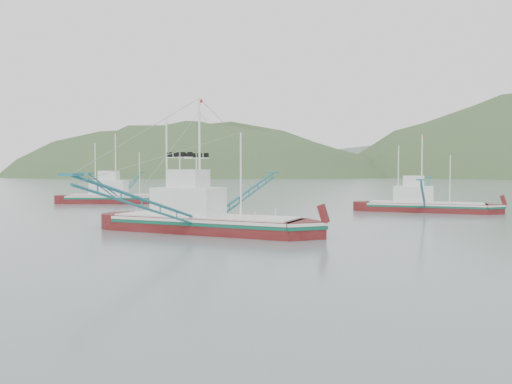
% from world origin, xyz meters
% --- Properties ---
extents(ground, '(1200.00, 1200.00, 0.00)m').
position_xyz_m(ground, '(0.00, 0.00, 0.00)').
color(ground, slate).
rests_on(ground, ground).
extents(main_boat, '(17.08, 30.18, 12.25)m').
position_xyz_m(main_boat, '(-2.61, -0.52, 1.85)').
color(main_boat, '#4F0D0D').
rests_on(main_boat, ground).
extents(bg_boat_right, '(14.53, 26.06, 10.54)m').
position_xyz_m(bg_boat_right, '(15.32, 27.45, 1.45)').
color(bg_boat_right, '#4F0D0D').
rests_on(bg_boat_right, ground).
extents(bg_boat_left, '(16.87, 28.73, 11.97)m').
position_xyz_m(bg_boat_left, '(-31.10, 29.64, 2.32)').
color(bg_boat_left, '#4F0D0D').
rests_on(bg_boat_left, ground).
extents(headland_left, '(448.00, 308.00, 210.00)m').
position_xyz_m(headland_left, '(-180.00, 360.00, 0.00)').
color(headland_left, '#355029').
rests_on(headland_left, ground).
extents(ridge_distant, '(960.00, 400.00, 240.00)m').
position_xyz_m(ridge_distant, '(30.00, 560.00, 0.00)').
color(ridge_distant, slate).
rests_on(ridge_distant, ground).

